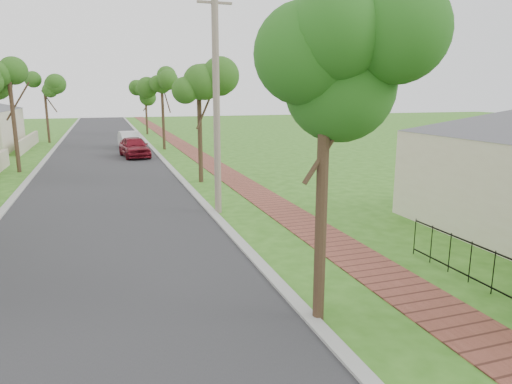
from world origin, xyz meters
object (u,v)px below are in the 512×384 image
parked_car_red (134,147)px  utility_pole (216,105)px  parked_car_white (130,140)px  near_tree (326,66)px

parked_car_red → utility_pole: bearing=-90.1°
parked_car_white → near_tree: (1.80, -30.06, 4.12)m
parked_car_white → near_tree: bearing=-92.3°
parked_car_red → utility_pole: size_ratio=0.53×
parked_car_red → parked_car_white: bearing=83.1°
parked_car_red → parked_car_white: (0.00, 5.43, -0.04)m
parked_car_red → near_tree: bearing=-92.7°
parked_car_white → near_tree: size_ratio=0.66×
parked_car_white → parked_car_red: bearing=-95.7°
near_tree → utility_pole: utility_pole is taller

